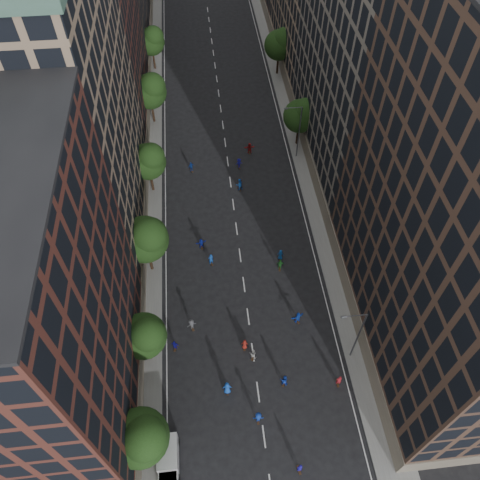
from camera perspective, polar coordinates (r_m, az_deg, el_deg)
The scene contains 37 objects.
ground at distance 68.71m, azimuth -1.14°, elevation 6.79°, with size 240.00×240.00×0.00m, color black.
sidewalk_left at distance 74.54m, azimuth -11.06°, elevation 10.05°, with size 4.00×105.00×0.15m, color slate.
sidewalk_right at distance 75.75m, azimuth 7.57°, elevation 11.40°, with size 4.00×105.00×0.15m, color slate.
bldg_left_a at distance 41.53m, azimuth -24.81°, elevation -9.08°, with size 14.00×22.00×30.00m, color #4E251E.
bldg_left_b at distance 55.92m, azimuth -21.30°, elevation 13.78°, with size 14.00×26.00×34.00m, color #877058.
bldg_left_c at distance 76.61m, azimuth -18.23°, elevation 22.48°, with size 14.00×20.00×28.00m, color #4E251E.
bldg_right_a at distance 44.70m, azimuth 26.82°, elevation 1.97°, with size 14.00×30.00×36.00m, color #473126.
bldg_right_b at distance 65.70m, azimuth 16.16°, elevation 20.59°, with size 14.00×28.00×33.00m, color #665E54.
tree_left_0 at distance 44.65m, azimuth -11.91°, elevation -22.53°, with size 5.20×5.20×8.83m.
tree_left_1 at distance 48.82m, azimuth -11.54°, elevation -11.33°, with size 4.80×4.80×8.21m.
tree_left_2 at distance 54.80m, azimuth -11.37°, elevation 0.22°, with size 5.60×5.60×9.45m.
tree_left_3 at distance 64.95m, azimuth -11.07°, elevation 9.52°, with size 5.00×5.00×8.58m.
tree_left_4 at distance 77.52m, azimuth -10.89°, elevation 17.51°, with size 5.40×5.40×9.08m.
tree_left_5 at distance 91.51m, azimuth -10.70°, elevation 22.82°, with size 4.80×4.80×8.33m.
tree_right_a at distance 72.50m, azimuth 7.50°, elevation 14.92°, with size 5.00×5.00×8.39m.
tree_right_b at distance 88.87m, azimuth 4.93°, elevation 22.77°, with size 5.20×5.20×8.83m.
streetlamp_near at distance 49.83m, azimuth 14.07°, elevation -11.01°, with size 2.64×0.22×9.06m.
streetlamp_far at distance 70.36m, azimuth 7.07°, elevation 13.21°, with size 2.64×0.22×9.06m.
cargo_van at distance 48.76m, azimuth -8.76°, elevation -24.88°, with size 2.03×4.31×2.29m.
skater_0 at distance 50.59m, azimuth -1.57°, elevation -17.59°, with size 0.95×0.62×1.94m, color blue.
skater_1 at distance 48.85m, azimuth 7.30°, elevation -25.86°, with size 0.58×0.38×1.59m, color #1B129A.
skater_2 at distance 51.21m, azimuth 5.39°, elevation -16.64°, with size 0.84×0.65×1.72m, color #1534AB.
skater_3 at distance 49.73m, azimuth 2.24°, elevation -20.84°, with size 1.09×0.63×1.69m, color #123298.
skater_4 at distance 53.21m, azimuth -7.94°, elevation -12.59°, with size 0.89×0.37×1.53m, color #13118E.
skater_5 at distance 54.62m, azimuth 7.06°, elevation -9.37°, with size 1.59×0.51×1.71m, color #1742BD.
skater_6 at distance 52.75m, azimuth 0.57°, elevation -12.62°, with size 0.76×0.49×1.55m, color maroon.
skater_7 at distance 52.06m, azimuth 11.95°, elevation -16.41°, with size 0.60×0.40×1.65m, color #A81C25.
skater_8 at distance 52.27m, azimuth 1.59°, elevation -13.74°, with size 0.76×0.59×1.56m, color #B0AFAC.
skater_9 at distance 54.08m, azimuth -5.91°, elevation -10.23°, with size 1.08×0.62×1.68m, color #45454A.
skater_10 at distance 58.44m, azimuth 4.91°, elevation -3.02°, with size 1.00×0.41×1.70m, color #1C5D1F.
skater_11 at distance 60.57m, azimuth -4.75°, elevation -0.43°, with size 1.42×0.45×1.53m, color #13229B.
skater_12 at distance 59.41m, azimuth 4.95°, elevation -1.82°, with size 0.79×0.51×1.61m, color #114291.
skater_13 at distance 58.77m, azimuth -3.57°, elevation -2.37°, with size 0.66×0.43×1.80m, color #1445A6.
skater_14 at distance 67.29m, azimuth -0.09°, elevation 6.76°, with size 0.94×0.73×1.94m, color blue.
skater_15 at distance 70.81m, azimuth -0.12°, elevation 9.32°, with size 1.03×0.59×1.59m, color #161292.
skater_16 at distance 70.59m, azimuth -5.97°, elevation 8.86°, with size 0.96×0.40×1.63m, color navy.
skater_17 at distance 73.26m, azimuth 1.18°, elevation 11.11°, with size 1.66×0.53×1.79m, color #AD1C1E.
Camera 1 is at (-3.79, -8.88, 48.15)m, focal length 35.00 mm.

